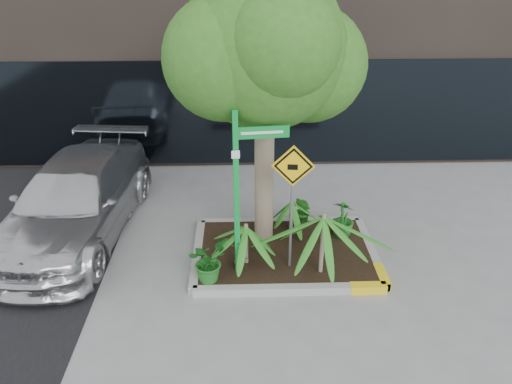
{
  "coord_description": "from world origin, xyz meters",
  "views": [
    {
      "loc": [
        -0.56,
        -7.38,
        5.24
      ],
      "look_at": [
        -0.33,
        0.2,
        1.39
      ],
      "focal_mm": 35.0,
      "sensor_mm": 36.0,
      "label": 1
    }
  ],
  "objects_px": {
    "tree": "(265,49)",
    "parked_car": "(76,200)",
    "cattle_sign": "(292,188)",
    "street_sign_post": "(239,178)"
  },
  "relations": [
    {
      "from": "tree",
      "to": "parked_car",
      "type": "xyz_separation_m",
      "value": [
        -3.63,
        0.57,
        -2.96
      ]
    },
    {
      "from": "parked_car",
      "to": "cattle_sign",
      "type": "distance_m",
      "value": 4.43
    },
    {
      "from": "parked_car",
      "to": "cattle_sign",
      "type": "bearing_deg",
      "value": -15.19
    },
    {
      "from": "parked_car",
      "to": "street_sign_post",
      "type": "relative_size",
      "value": 1.65
    },
    {
      "from": "tree",
      "to": "cattle_sign",
      "type": "height_order",
      "value": "tree"
    },
    {
      "from": "tree",
      "to": "parked_car",
      "type": "bearing_deg",
      "value": 171.08
    },
    {
      "from": "street_sign_post",
      "to": "cattle_sign",
      "type": "relative_size",
      "value": 1.33
    },
    {
      "from": "street_sign_post",
      "to": "parked_car",
      "type": "bearing_deg",
      "value": 148.65
    },
    {
      "from": "street_sign_post",
      "to": "tree",
      "type": "bearing_deg",
      "value": 60.07
    },
    {
      "from": "parked_car",
      "to": "street_sign_post",
      "type": "height_order",
      "value": "street_sign_post"
    }
  ]
}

